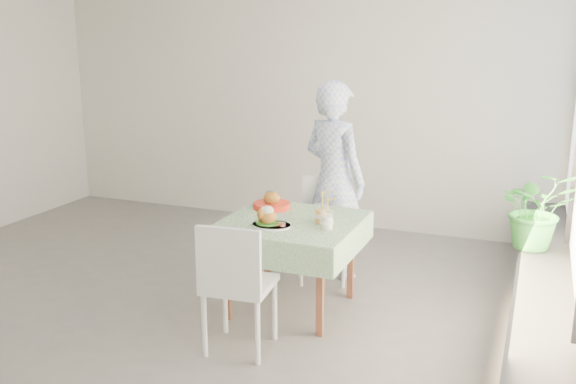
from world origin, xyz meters
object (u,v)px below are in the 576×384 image
at_px(chair_far, 324,249).
at_px(main_dish, 269,220).
at_px(juice_cup_orange, 321,214).
at_px(diner, 334,180).
at_px(potted_plant, 537,209).
at_px(chair_near, 239,310).
at_px(cafe_table, 292,254).

relative_size(chair_far, main_dish, 2.95).
distance_m(chair_far, main_dish, 1.06).
distance_m(chair_far, juice_cup_orange, 0.90).
xyz_separation_m(chair_far, diner, (0.03, 0.16, 0.61)).
bearing_deg(potted_plant, chair_far, -178.21).
bearing_deg(chair_near, diner, 84.56).
height_order(chair_near, diner, diner).
relative_size(main_dish, juice_cup_orange, 1.03).
relative_size(main_dish, potted_plant, 0.48).
distance_m(chair_near, diner, 1.76).
xyz_separation_m(cafe_table, potted_plant, (1.79, 0.76, 0.36)).
height_order(chair_near, potted_plant, potted_plant).
bearing_deg(chair_near, main_dish, 91.37).
xyz_separation_m(cafe_table, diner, (0.07, 0.86, 0.43)).
distance_m(cafe_table, juice_cup_orange, 0.43).
xyz_separation_m(diner, potted_plant, (1.72, -0.10, -0.07)).
distance_m(diner, juice_cup_orange, 0.87).
distance_m(main_dish, potted_plant, 2.12).
relative_size(diner, main_dish, 5.74).
bearing_deg(main_dish, chair_near, -88.63).
relative_size(juice_cup_orange, potted_plant, 0.47).
distance_m(chair_far, chair_near, 1.49).
distance_m(chair_near, main_dish, 0.76).
xyz_separation_m(diner, main_dish, (-0.17, -1.08, -0.10)).
distance_m(cafe_table, main_dish, 0.41).
xyz_separation_m(chair_far, main_dish, (-0.14, -0.92, 0.51)).
distance_m(diner, potted_plant, 1.72).
xyz_separation_m(cafe_table, chair_near, (-0.09, -0.78, -0.17)).
bearing_deg(diner, cafe_table, 107.74).
relative_size(cafe_table, diner, 0.59).
bearing_deg(potted_plant, diner, 176.52).
height_order(chair_far, diner, diner).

